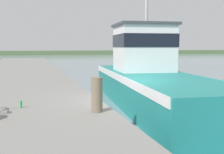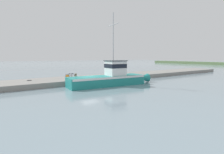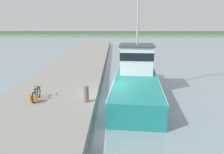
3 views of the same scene
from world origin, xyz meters
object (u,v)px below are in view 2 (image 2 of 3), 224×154
(water_bottle_on_curb, at_px, (77,77))
(water_bottle_by_bike, at_px, (72,77))
(fishing_boat_main, at_px, (111,77))
(bicycle_touring, at_px, (69,76))
(mooring_post, at_px, (76,77))

(water_bottle_on_curb, xyz_separation_m, water_bottle_by_bike, (-1.81, -0.20, -0.01))
(fishing_boat_main, height_order, water_bottle_on_curb, fishing_boat_main)
(bicycle_touring, height_order, water_bottle_on_curb, bicycle_touring)
(fishing_boat_main, distance_m, water_bottle_on_curb, 6.25)
(fishing_boat_main, relative_size, water_bottle_on_curb, 61.42)
(water_bottle_by_bike, bearing_deg, fishing_boat_main, 22.89)
(mooring_post, xyz_separation_m, water_bottle_on_curb, (-2.12, 1.18, -0.39))
(water_bottle_on_curb, bearing_deg, bicycle_touring, -134.62)
(fishing_boat_main, xyz_separation_m, bicycle_touring, (-6.54, -3.93, -0.14))
(fishing_boat_main, height_order, water_bottle_by_bike, fishing_boat_main)
(water_bottle_by_bike, bearing_deg, bicycle_touring, -46.52)
(mooring_post, distance_m, water_bottle_by_bike, 4.07)
(bicycle_touring, relative_size, water_bottle_by_bike, 8.66)
(water_bottle_on_curb, height_order, water_bottle_by_bike, water_bottle_on_curb)
(bicycle_touring, xyz_separation_m, water_bottle_by_bike, (-0.79, 0.83, -0.25))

